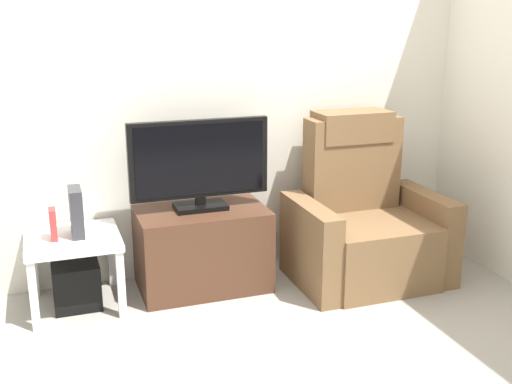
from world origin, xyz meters
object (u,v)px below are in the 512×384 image
at_px(television, 200,163).
at_px(side_table, 73,247).
at_px(subwoofer_box, 76,284).
at_px(book_upright, 53,224).
at_px(recliner_armchair, 364,223).
at_px(tv_stand, 202,248).
at_px(game_console, 76,212).

relative_size(television, side_table, 1.62).
xyz_separation_m(subwoofer_box, book_upright, (-0.10, -0.02, 0.40)).
bearing_deg(recliner_armchair, subwoofer_box, 166.52).
distance_m(tv_stand, side_table, 0.79).
height_order(television, game_console, television).
bearing_deg(recliner_armchair, book_upright, 167.36).
distance_m(television, side_table, 0.90).
bearing_deg(subwoofer_box, book_upright, -168.69).
height_order(recliner_armchair, book_upright, recliner_armchair).
height_order(recliner_armchair, subwoofer_box, recliner_armchair).
distance_m(recliner_armchair, subwoofer_box, 1.87).
height_order(television, side_table, television).
relative_size(side_table, book_upright, 2.93).
height_order(tv_stand, book_upright, book_upright).
bearing_deg(subwoofer_box, recliner_armchair, -5.00).
xyz_separation_m(side_table, book_upright, (-0.10, -0.02, 0.16)).
bearing_deg(side_table, tv_stand, 0.80).
xyz_separation_m(television, recliner_armchair, (1.06, -0.19, -0.45)).
xyz_separation_m(side_table, game_console, (0.04, 0.01, 0.21)).
relative_size(recliner_armchair, side_table, 2.00).
bearing_deg(subwoofer_box, game_console, 15.95).
bearing_deg(game_console, recliner_armchair, -5.41).
relative_size(television, book_upright, 4.74).
relative_size(tv_stand, book_upright, 4.39).
height_order(television, subwoofer_box, television).
distance_m(side_table, book_upright, 0.19).
height_order(tv_stand, side_table, tv_stand).
distance_m(tv_stand, book_upright, 0.93).
xyz_separation_m(recliner_armchair, subwoofer_box, (-1.84, 0.16, -0.24)).
bearing_deg(book_upright, subwoofer_box, 11.31).
distance_m(television, subwoofer_box, 1.04).
distance_m(television, recliner_armchair, 1.16).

